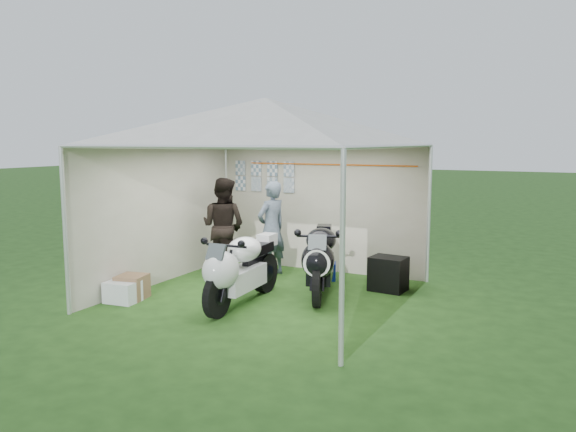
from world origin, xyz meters
name	(u,v)px	position (x,y,z in m)	size (l,w,h in m)	color
ground	(266,296)	(0.00, 0.00, 0.00)	(80.00, 80.00, 0.00)	#204415
canopy_tent	(267,127)	(0.00, 0.03, 2.58)	(5.66, 5.66, 3.00)	silver
motorcycle_white	(239,268)	(-0.10, -0.62, 0.57)	(0.52, 2.06, 1.02)	black
motorcycle_black	(320,258)	(0.71, 0.43, 0.59)	(0.99, 2.07, 1.06)	black
paddock_stand	(324,271)	(0.39, 1.35, 0.15)	(0.40, 0.25, 0.30)	#162DD1
person_dark_jacket	(223,226)	(-1.39, 0.95, 0.86)	(0.84, 0.65, 1.73)	black
person_blue_jacket	(272,228)	(-0.59, 1.28, 0.84)	(0.61, 0.40, 1.67)	slate
equipment_box	(388,274)	(1.57, 1.16, 0.27)	(0.54, 0.44, 0.54)	black
crate_0	(123,292)	(-1.75, -1.23, 0.16)	(0.47, 0.36, 0.31)	silver
crate_1	(132,287)	(-1.75, -1.02, 0.18)	(0.41, 0.41, 0.36)	brown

